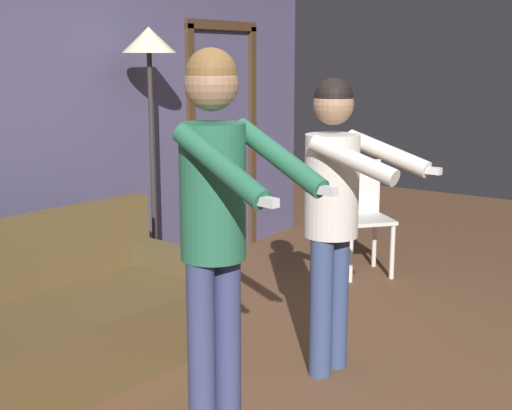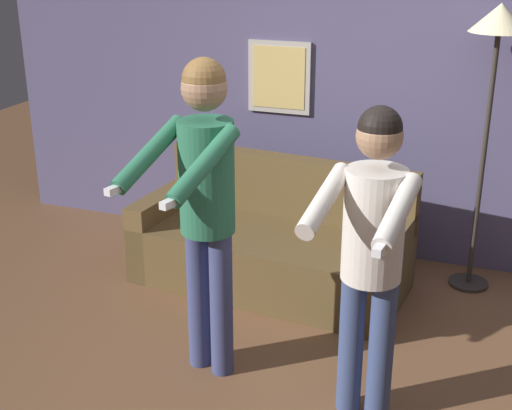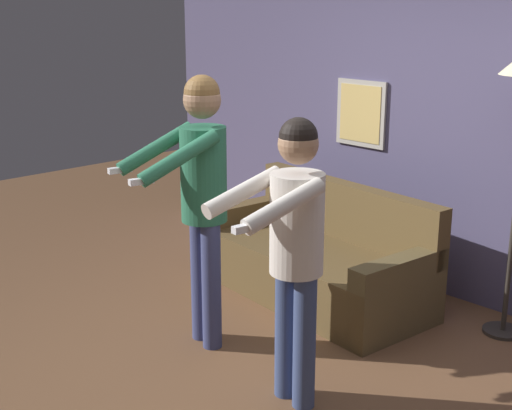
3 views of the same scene
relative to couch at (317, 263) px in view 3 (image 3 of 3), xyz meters
The scene contains 5 objects.
ground_plane 1.40m from the couch, 62.93° to the right, with size 12.00×12.00×0.00m, color brown.
back_wall_assembly 1.45m from the couch, 50.92° to the left, with size 6.40×0.10×2.60m.
couch is the anchor object (origin of this frame).
person_standing_left 1.44m from the couch, 89.37° to the right, with size 0.53×0.75×1.82m.
person_standing_right 1.74m from the couch, 53.48° to the right, with size 0.48×0.72×1.67m.
Camera 3 is at (2.85, -2.75, 2.25)m, focal length 50.00 mm.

